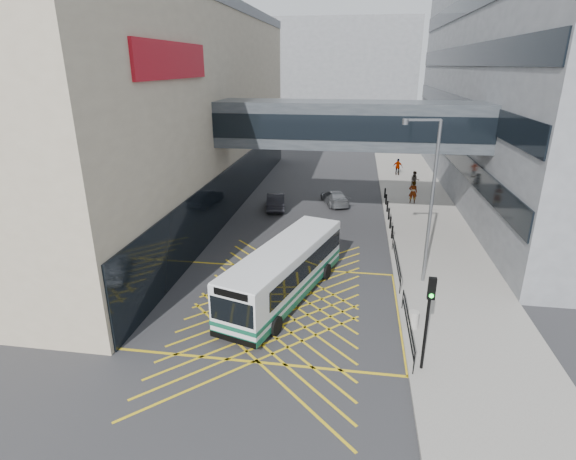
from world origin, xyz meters
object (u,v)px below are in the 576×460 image
at_px(car_dark, 276,201).
at_px(car_white, 242,275).
at_px(pedestrian_b, 415,181).
at_px(street_lamp, 429,193).
at_px(bus, 286,270).
at_px(car_silver, 335,197).
at_px(pedestrian_a, 413,192).
at_px(litter_bin, 413,320).
at_px(traffic_light, 429,311).
at_px(pedestrian_c, 398,167).

bearing_deg(car_dark, car_white, 82.83).
bearing_deg(car_white, pedestrian_b, -95.73).
xyz_separation_m(street_lamp, pedestrian_b, (1.78, 19.56, -4.07)).
height_order(bus, pedestrian_b, bus).
height_order(car_silver, pedestrian_b, pedestrian_b).
height_order(car_white, pedestrian_b, pedestrian_b).
height_order(car_white, pedestrian_a, pedestrian_a).
relative_size(car_dark, litter_bin, 5.45).
xyz_separation_m(traffic_light, pedestrian_a, (1.98, 22.98, -1.66)).
xyz_separation_m(traffic_light, street_lamp, (0.82, 7.89, 2.34)).
bearing_deg(bus, traffic_light, -23.54).
bearing_deg(traffic_light, pedestrian_a, 87.35).
relative_size(car_silver, pedestrian_a, 2.14).
relative_size(car_dark, traffic_light, 1.08).
bearing_deg(litter_bin, pedestrian_c, 87.11).
height_order(car_silver, pedestrian_a, pedestrian_a).
bearing_deg(car_white, street_lamp, -147.16).
distance_m(pedestrian_b, pedestrian_c, 6.16).
bearing_deg(car_dark, traffic_light, 105.08).
bearing_deg(bus, litter_bin, -3.20).
bearing_deg(street_lamp, car_dark, 120.03).
distance_m(bus, pedestrian_b, 23.83).
height_order(bus, pedestrian_a, bus).
bearing_deg(bus, street_lamp, 37.41).
relative_size(car_white, traffic_light, 1.00).
height_order(traffic_light, pedestrian_a, traffic_light).
xyz_separation_m(pedestrian_a, pedestrian_b, (0.62, 4.47, -0.07)).
height_order(car_dark, litter_bin, car_dark).
height_order(car_dark, car_silver, car_dark).
height_order(car_white, litter_bin, car_white).
distance_m(litter_bin, pedestrian_a, 20.06).
bearing_deg(car_white, litter_bin, -177.28).
xyz_separation_m(car_white, pedestrian_c, (10.22, 27.42, 0.39)).
relative_size(bus, pedestrian_c, 5.88).
distance_m(car_dark, litter_bin, 19.49).
xyz_separation_m(street_lamp, pedestrian_a, (1.15, 15.09, -4.00)).
bearing_deg(car_white, car_silver, -82.24).
bearing_deg(traffic_light, car_white, 147.29).
relative_size(traffic_light, street_lamp, 0.46).
distance_m(street_lamp, pedestrian_a, 15.65).
distance_m(bus, street_lamp, 8.28).
bearing_deg(traffic_light, pedestrian_c, 89.69).
xyz_separation_m(car_white, pedestrian_a, (10.69, 16.89, 0.48)).
relative_size(car_silver, litter_bin, 5.14).
height_order(car_white, traffic_light, traffic_light).
distance_m(car_dark, car_silver, 5.17).
height_order(pedestrian_b, pedestrian_c, pedestrian_b).
relative_size(bus, street_lamp, 1.18).
bearing_deg(pedestrian_c, street_lamp, 107.97).
distance_m(car_dark, pedestrian_c, 17.26).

